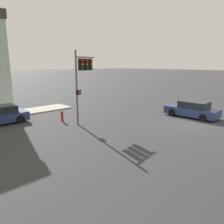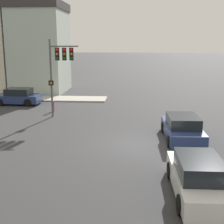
{
  "view_description": "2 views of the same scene",
  "coord_description": "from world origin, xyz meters",
  "px_view_note": "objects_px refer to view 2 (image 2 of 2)",
  "views": [
    {
      "loc": [
        -7.81,
        15.98,
        4.7
      ],
      "look_at": [
        3.3,
        5.27,
        1.27
      ],
      "focal_mm": 35.0,
      "sensor_mm": 36.0,
      "label": 1
    },
    {
      "loc": [
        -16.38,
        0.33,
        5.48
      ],
      "look_at": [
        0.99,
        1.58,
        1.56
      ],
      "focal_mm": 50.0,
      "sensor_mm": 36.0,
      "label": 2
    }
  ],
  "objects_px": {
    "traffic_signal": "(60,62)",
    "parked_car_0": "(18,97)",
    "fire_hydrant": "(53,106)",
    "crossing_car_1": "(182,128)",
    "crossing_car_0": "(198,178)"
  },
  "relations": [
    {
      "from": "parked_car_0",
      "to": "fire_hydrant",
      "type": "height_order",
      "value": "parked_car_0"
    },
    {
      "from": "fire_hydrant",
      "to": "traffic_signal",
      "type": "bearing_deg",
      "value": -144.79
    },
    {
      "from": "traffic_signal",
      "to": "fire_hydrant",
      "type": "distance_m",
      "value": 4.09
    },
    {
      "from": "traffic_signal",
      "to": "crossing_car_1",
      "type": "distance_m",
      "value": 10.19
    },
    {
      "from": "crossing_car_1",
      "to": "parked_car_0",
      "type": "height_order",
      "value": "same"
    },
    {
      "from": "parked_car_0",
      "to": "fire_hydrant",
      "type": "bearing_deg",
      "value": 145.74
    },
    {
      "from": "traffic_signal",
      "to": "fire_hydrant",
      "type": "bearing_deg",
      "value": -154.18
    },
    {
      "from": "crossing_car_1",
      "to": "fire_hydrant",
      "type": "relative_size",
      "value": 5.01
    },
    {
      "from": "traffic_signal",
      "to": "parked_car_0",
      "type": "height_order",
      "value": "traffic_signal"
    },
    {
      "from": "traffic_signal",
      "to": "fire_hydrant",
      "type": "relative_size",
      "value": 6.17
    },
    {
      "from": "traffic_signal",
      "to": "crossing_car_0",
      "type": "relative_size",
      "value": 1.26
    },
    {
      "from": "crossing_car_1",
      "to": "crossing_car_0",
      "type": "bearing_deg",
      "value": 174.92
    },
    {
      "from": "crossing_car_0",
      "to": "fire_hydrant",
      "type": "distance_m",
      "value": 16.02
    },
    {
      "from": "crossing_car_0",
      "to": "crossing_car_1",
      "type": "relative_size",
      "value": 0.97
    },
    {
      "from": "crossing_car_0",
      "to": "fire_hydrant",
      "type": "xyz_separation_m",
      "value": [
        13.37,
        8.83,
        -0.21
      ]
    }
  ]
}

